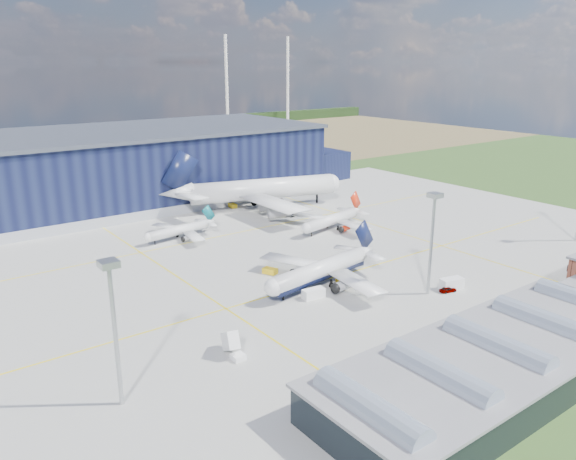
{
  "coord_description": "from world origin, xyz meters",
  "views": [
    {
      "loc": [
        -83.89,
        -103.79,
        49.41
      ],
      "look_at": [
        -0.34,
        8.04,
        7.57
      ],
      "focal_mm": 35.0,
      "sensor_mm": 36.0,
      "label": 1
    }
  ],
  "objects_px": {
    "hangar": "(158,166)",
    "light_mast_center": "(433,227)",
    "airliner_navy": "(320,261)",
    "gse_tug_b": "(342,282)",
    "airliner_widebody": "(263,178)",
    "gse_tug_c": "(233,206)",
    "gse_van_c": "(451,284)",
    "gse_tug_a": "(270,271)",
    "light_mast_west": "(113,310)",
    "airliner_regional": "(178,226)",
    "airstair": "(231,346)",
    "airliner_red": "(331,215)",
    "car_b": "(509,316)",
    "gse_van_a": "(314,294)",
    "car_a": "(448,289)"
  },
  "relations": [
    {
      "from": "hangar",
      "to": "gse_tug_b",
      "type": "bearing_deg",
      "value": -92.15
    },
    {
      "from": "gse_van_a",
      "to": "car_b",
      "type": "xyz_separation_m",
      "value": [
        24.96,
        -31.39,
        -0.53
      ]
    },
    {
      "from": "airliner_navy",
      "to": "gse_tug_b",
      "type": "distance_m",
      "value": 7.78
    },
    {
      "from": "gse_tug_b",
      "to": "gse_tug_c",
      "type": "relative_size",
      "value": 0.79
    },
    {
      "from": "airstair",
      "to": "car_b",
      "type": "xyz_separation_m",
      "value": [
        52.16,
        -21.22,
        -1.06
      ]
    },
    {
      "from": "light_mast_west",
      "to": "gse_van_c",
      "type": "relative_size",
      "value": 4.3
    },
    {
      "from": "airliner_widebody",
      "to": "gse_tug_b",
      "type": "height_order",
      "value": "airliner_widebody"
    },
    {
      "from": "gse_van_a",
      "to": "car_a",
      "type": "bearing_deg",
      "value": -114.41
    },
    {
      "from": "hangar",
      "to": "airliner_navy",
      "type": "bearing_deg",
      "value": -94.88
    },
    {
      "from": "airliner_navy",
      "to": "hangar",
      "type": "bearing_deg",
      "value": -102.97
    },
    {
      "from": "gse_tug_b",
      "to": "airstair",
      "type": "distance_m",
      "value": 39.75
    },
    {
      "from": "airliner_regional",
      "to": "gse_van_a",
      "type": "distance_m",
      "value": 56.86
    },
    {
      "from": "airliner_widebody",
      "to": "airliner_regional",
      "type": "bearing_deg",
      "value": -143.41
    },
    {
      "from": "gse_tug_a",
      "to": "gse_tug_c",
      "type": "relative_size",
      "value": 1.02
    },
    {
      "from": "gse_tug_a",
      "to": "airstair",
      "type": "xyz_separation_m",
      "value": [
        -28.06,
        -27.94,
        0.9
      ]
    },
    {
      "from": "light_mast_center",
      "to": "airliner_navy",
      "type": "bearing_deg",
      "value": 132.18
    },
    {
      "from": "airliner_regional",
      "to": "gse_tug_a",
      "type": "relative_size",
      "value": 7.34
    },
    {
      "from": "light_mast_center",
      "to": "airliner_navy",
      "type": "height_order",
      "value": "light_mast_center"
    },
    {
      "from": "light_mast_west",
      "to": "airliner_red",
      "type": "bearing_deg",
      "value": 30.64
    },
    {
      "from": "airliner_navy",
      "to": "airstair",
      "type": "relative_size",
      "value": 7.41
    },
    {
      "from": "airliner_regional",
      "to": "airstair",
      "type": "relative_size",
      "value": 4.97
    },
    {
      "from": "airliner_widebody",
      "to": "gse_tug_a",
      "type": "distance_m",
      "value": 64.93
    },
    {
      "from": "light_mast_west",
      "to": "airliner_regional",
      "type": "distance_m",
      "value": 83.32
    },
    {
      "from": "gse_tug_b",
      "to": "hangar",
      "type": "bearing_deg",
      "value": 84.81
    },
    {
      "from": "gse_tug_c",
      "to": "car_b",
      "type": "distance_m",
      "value": 110.03
    },
    {
      "from": "gse_tug_c",
      "to": "airliner_regional",
      "type": "bearing_deg",
      "value": -139.36
    },
    {
      "from": "light_mast_center",
      "to": "car_b",
      "type": "distance_m",
      "value": 23.57
    },
    {
      "from": "gse_tug_a",
      "to": "gse_tug_c",
      "type": "bearing_deg",
      "value": 44.72
    },
    {
      "from": "car_b",
      "to": "gse_tug_a",
      "type": "bearing_deg",
      "value": 36.24
    },
    {
      "from": "light_mast_center",
      "to": "airliner_red",
      "type": "height_order",
      "value": "light_mast_center"
    },
    {
      "from": "light_mast_center",
      "to": "gse_van_c",
      "type": "distance_m",
      "value": 15.65
    },
    {
      "from": "airliner_navy",
      "to": "gse_tug_c",
      "type": "xyz_separation_m",
      "value": [
        21.86,
        74.0,
        -5.34
      ]
    },
    {
      "from": "airliner_regional",
      "to": "gse_van_a",
      "type": "height_order",
      "value": "airliner_regional"
    },
    {
      "from": "light_mast_center",
      "to": "gse_tug_b",
      "type": "height_order",
      "value": "light_mast_center"
    },
    {
      "from": "light_mast_west",
      "to": "car_b",
      "type": "bearing_deg",
      "value": -13.82
    },
    {
      "from": "airliner_red",
      "to": "gse_van_c",
      "type": "xyz_separation_m",
      "value": [
        -8.76,
        -51.84,
        -3.57
      ]
    },
    {
      "from": "light_mast_center",
      "to": "airliner_widebody",
      "type": "distance_m",
      "value": 86.27
    },
    {
      "from": "hangar",
      "to": "light_mast_center",
      "type": "relative_size",
      "value": 6.3
    },
    {
      "from": "gse_tug_c",
      "to": "gse_van_c",
      "type": "bearing_deg",
      "value": -83.4
    },
    {
      "from": "airliner_navy",
      "to": "airliner_regional",
      "type": "bearing_deg",
      "value": -87.25
    },
    {
      "from": "hangar",
      "to": "airstair",
      "type": "relative_size",
      "value": 28.86
    },
    {
      "from": "airliner_red",
      "to": "airliner_regional",
      "type": "height_order",
      "value": "airliner_red"
    },
    {
      "from": "hangar",
      "to": "gse_tug_a",
      "type": "height_order",
      "value": "hangar"
    },
    {
      "from": "airliner_red",
      "to": "gse_tug_c",
      "type": "height_order",
      "value": "airliner_red"
    },
    {
      "from": "light_mast_west",
      "to": "airliner_widebody",
      "type": "relative_size",
      "value": 0.35
    },
    {
      "from": "gse_tug_a",
      "to": "gse_tug_c",
      "type": "height_order",
      "value": "gse_tug_c"
    },
    {
      "from": "gse_tug_b",
      "to": "airliner_red",
      "type": "bearing_deg",
      "value": 49.51
    },
    {
      "from": "light_mast_west",
      "to": "airstair",
      "type": "height_order",
      "value": "light_mast_west"
    },
    {
      "from": "airliner_navy",
      "to": "gse_van_a",
      "type": "relative_size",
      "value": 7.52
    },
    {
      "from": "airliner_regional",
      "to": "airstair",
      "type": "xyz_separation_m",
      "value": [
        -22.71,
        -66.78,
        -2.46
      ]
    }
  ]
}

